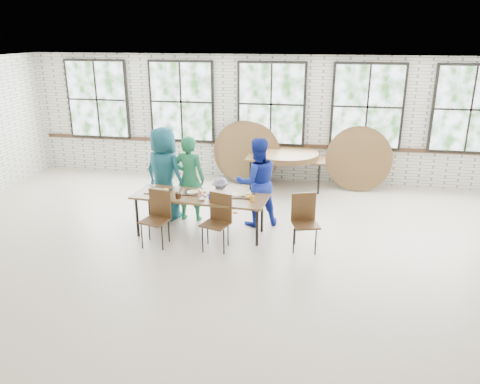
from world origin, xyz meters
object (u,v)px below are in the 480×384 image
object	(u,v)px
chair_near_right	(218,216)
storage_table	(286,160)
dining_table	(200,198)
chair_near_left	(158,213)

from	to	relation	value
chair_near_right	storage_table	xyz separation A→B (m)	(0.82, 3.37, 0.13)
dining_table	storage_table	size ratio (longest dim) A/B	1.36
dining_table	chair_near_left	bearing A→B (deg)	-136.28
chair_near_left	chair_near_right	world-z (taller)	same
storage_table	chair_near_right	bearing A→B (deg)	-103.40
dining_table	storage_table	distance (m)	3.17
storage_table	chair_near_left	bearing A→B (deg)	-118.52
chair_near_right	storage_table	size ratio (longest dim) A/B	0.53
dining_table	chair_near_right	distance (m)	0.66
storage_table	dining_table	bearing A→B (deg)	-113.23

